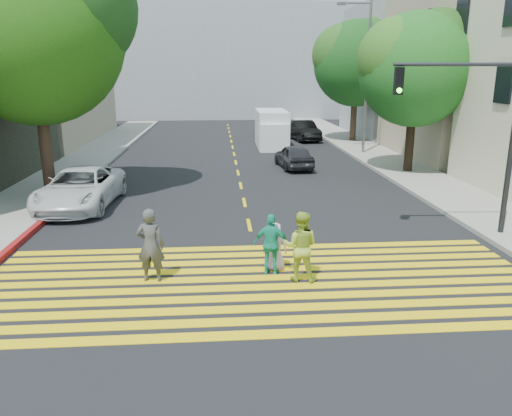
{
  "coord_description": "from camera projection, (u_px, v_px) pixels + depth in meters",
  "views": [
    {
      "loc": [
        -0.98,
        -9.82,
        4.9
      ],
      "look_at": [
        0.0,
        3.0,
        1.4
      ],
      "focal_mm": 35.0,
      "sensor_mm": 36.0,
      "label": 1
    }
  ],
  "objects": [
    {
      "name": "building_left_tan",
      "position": [
        4.0,
        71.0,
        35.26
      ],
      "size": [
        12.0,
        16.0,
        10.0
      ],
      "primitive_type": "cube",
      "color": "tan",
      "rests_on": "ground"
    },
    {
      "name": "crosswalk",
      "position": [
        261.0,
        282.0,
        12.03
      ],
      "size": [
        13.4,
        5.3,
        0.01
      ],
      "color": "yellow",
      "rests_on": "ground"
    },
    {
      "name": "white_van",
      "position": [
        272.0,
        130.0,
        33.58
      ],
      "size": [
        2.03,
        5.21,
        2.44
      ],
      "rotation": [
        0.0,
        0.0,
        -0.02
      ],
      "color": "silver",
      "rests_on": "ground"
    },
    {
      "name": "lane_line",
      "position": [
        233.0,
        150.0,
        32.45
      ],
      "size": [
        0.12,
        34.4,
        0.01
      ],
      "color": "yellow",
      "rests_on": "ground"
    },
    {
      "name": "pedestrian_extra",
      "position": [
        272.0,
        244.0,
        12.38
      ],
      "size": [
        0.98,
        0.62,
        1.55
      ],
      "primitive_type": "imported",
      "rotation": [
        0.0,
        0.0,
        2.86
      ],
      "color": "#1BA387",
      "rests_on": "ground"
    },
    {
      "name": "ground",
      "position": [
        267.0,
        306.0,
        10.8
      ],
      "size": [
        120.0,
        120.0,
        0.0
      ],
      "primitive_type": "plane",
      "color": "black"
    },
    {
      "name": "pedestrian_man",
      "position": [
        151.0,
        245.0,
        11.91
      ],
      "size": [
        0.71,
        0.51,
        1.82
      ],
      "primitive_type": "imported",
      "rotation": [
        0.0,
        0.0,
        3.03
      ],
      "color": "#424243",
      "rests_on": "ground"
    },
    {
      "name": "sidewalk_left",
      "position": [
        98.0,
        152.0,
        31.33
      ],
      "size": [
        3.0,
        40.0,
        0.15
      ],
      "primitive_type": "cube",
      "color": "gray",
      "rests_on": "ground"
    },
    {
      "name": "white_sedan",
      "position": [
        80.0,
        188.0,
        18.64
      ],
      "size": [
        2.69,
        5.35,
        1.45
      ],
      "primitive_type": "imported",
      "rotation": [
        0.0,
        0.0,
        -0.06
      ],
      "color": "silver",
      "rests_on": "ground"
    },
    {
      "name": "curb_red",
      "position": [
        36.0,
        227.0,
        16.05
      ],
      "size": [
        0.2,
        8.0,
        0.16
      ],
      "primitive_type": "cube",
      "color": "maroon",
      "rests_on": "ground"
    },
    {
      "name": "pedestrian_woman",
      "position": [
        301.0,
        246.0,
        11.97
      ],
      "size": [
        1.0,
        0.87,
        1.73
      ],
      "primitive_type": "imported",
      "rotation": [
        0.0,
        0.0,
        2.85
      ],
      "color": "#A3BE38",
      "rests_on": "ground"
    },
    {
      "name": "building_right_grey",
      "position": [
        419.0,
        71.0,
        39.45
      ],
      "size": [
        10.0,
        10.0,
        10.0
      ],
      "primitive_type": "cube",
      "color": "gray",
      "rests_on": "ground"
    },
    {
      "name": "tree_right_near",
      "position": [
        417.0,
        64.0,
        23.66
      ],
      "size": [
        6.17,
        5.69,
        7.85
      ],
      "rotation": [
        0.0,
        0.0,
        -0.06
      ],
      "color": "black",
      "rests_on": "ground"
    },
    {
      "name": "street_lamp",
      "position": [
        364.0,
        68.0,
        29.51
      ],
      "size": [
        2.03,
        0.36,
        8.97
      ],
      "rotation": [
        0.0,
        0.0,
        -0.09
      ],
      "color": "slate",
      "rests_on": "ground"
    },
    {
      "name": "sidewalk_right",
      "position": [
        402.0,
        169.0,
        25.84
      ],
      "size": [
        3.0,
        60.0,
        0.15
      ],
      "primitive_type": "cube",
      "color": "gray",
      "rests_on": "ground"
    },
    {
      "name": "tree_left",
      "position": [
        35.0,
        24.0,
        18.82
      ],
      "size": [
        8.05,
        7.5,
        9.88
      ],
      "rotation": [
        0.0,
        0.0,
        -0.1
      ],
      "color": "black",
      "rests_on": "ground"
    },
    {
      "name": "silver_car",
      "position": [
        269.0,
        125.0,
        41.52
      ],
      "size": [
        2.26,
        4.8,
        1.35
      ],
      "primitive_type": "imported",
      "rotation": [
        0.0,
        0.0,
        3.06
      ],
      "color": "gray",
      "rests_on": "ground"
    },
    {
      "name": "building_right_tan",
      "position": [
        493.0,
        71.0,
        28.87
      ],
      "size": [
        10.0,
        10.0,
        10.0
      ],
      "primitive_type": "cube",
      "color": "tan",
      "rests_on": "ground"
    },
    {
      "name": "traffic_signal",
      "position": [
        481.0,
        121.0,
        14.48
      ],
      "size": [
        3.74,
        0.49,
        5.49
      ],
      "rotation": [
        0.0,
        0.0,
        -0.08
      ],
      "color": "black",
      "rests_on": "ground"
    },
    {
      "name": "dark_car_near",
      "position": [
        294.0,
        156.0,
        26.3
      ],
      "size": [
        1.86,
        3.84,
        1.26
      ],
      "primitive_type": "imported",
      "rotation": [
        0.0,
        0.0,
        3.24
      ],
      "color": "black",
      "rests_on": "ground"
    },
    {
      "name": "pedestrian_child",
      "position": [
        275.0,
        247.0,
        12.66
      ],
      "size": [
        0.61,
        0.4,
        1.25
      ],
      "primitive_type": "imported",
      "rotation": [
        0.0,
        0.0,
        3.15
      ],
      "color": "#F4B9E4",
      "rests_on": "ground"
    },
    {
      "name": "dark_car_parked",
      "position": [
        303.0,
        131.0,
        37.13
      ],
      "size": [
        2.15,
        4.58,
        1.45
      ],
      "primitive_type": "imported",
      "rotation": [
        0.0,
        0.0,
        0.14
      ],
      "color": "black",
      "rests_on": "ground"
    },
    {
      "name": "backdrop_block",
      "position": [
        225.0,
        62.0,
        55.41
      ],
      "size": [
        30.0,
        8.0,
        12.0
      ],
      "primitive_type": "cube",
      "color": "gray",
      "rests_on": "ground"
    },
    {
      "name": "tree_right_far",
      "position": [
        358.0,
        59.0,
        34.9
      ],
      "size": [
        7.11,
        6.66,
        8.64
      ],
      "rotation": [
        0.0,
        0.0,
        -0.13
      ],
      "color": "#412D22",
      "rests_on": "ground"
    }
  ]
}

